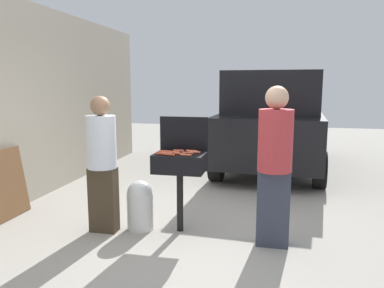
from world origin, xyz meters
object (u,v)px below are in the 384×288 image
object	(u,v)px
bbq_grill	(180,165)
person_left	(102,159)
leaning_board	(2,186)
hot_dog_11	(161,154)
hot_dog_8	(192,151)
hot_dog_5	(180,154)
hot_dog_2	(174,153)
hot_dog_7	(188,153)
hot_dog_9	(163,153)
hot_dog_3	(191,151)
hot_dog_10	(179,151)
hot_dog_6	(164,152)
hot_dog_4	(195,152)
propane_tank	(140,204)
person_right	(275,161)
parked_minivan	(273,120)
hot_dog_13	(178,151)
hot_dog_1	(186,155)
hot_dog_14	(174,152)
hot_dog_15	(169,155)
hot_dog_12	(166,151)
hot_dog_0	(167,153)

from	to	relation	value
bbq_grill	person_left	size ratio (longest dim) A/B	0.59
leaning_board	hot_dog_11	bearing A→B (deg)	-0.17
hot_dog_8	hot_dog_11	bearing A→B (deg)	-144.84
bbq_grill	hot_dog_5	xyz separation A→B (m)	(0.02, -0.09, 0.16)
hot_dog_2	hot_dog_7	bearing A→B (deg)	10.63
hot_dog_8	hot_dog_9	size ratio (longest dim) A/B	1.00
hot_dog_3	hot_dog_7	bearing A→B (deg)	-91.15
hot_dog_10	leaning_board	distance (m)	2.40
hot_dog_6	hot_dog_3	bearing A→B (deg)	23.39
hot_dog_4	propane_tank	world-z (taller)	hot_dog_4
hot_dog_3	hot_dog_5	size ratio (longest dim) A/B	1.00
hot_dog_6	person_left	distance (m)	0.74
leaning_board	person_right	bearing A→B (deg)	-1.00
hot_dog_3	parked_minivan	distance (m)	3.89
person_right	parked_minivan	world-z (taller)	parked_minivan
hot_dog_4	hot_dog_13	size ratio (longest dim) A/B	1.00
hot_dog_1	hot_dog_8	bearing A→B (deg)	83.83
hot_dog_11	hot_dog_14	distance (m)	0.19
hot_dog_6	hot_dog_15	xyz separation A→B (m)	(0.11, -0.17, 0.00)
hot_dog_15	hot_dog_9	bearing A→B (deg)	135.23
parked_minivan	hot_dog_6	bearing A→B (deg)	75.62
hot_dog_4	hot_dog_7	distance (m)	0.09
hot_dog_5	person_right	size ratio (longest dim) A/B	0.07
hot_dog_2	hot_dog_14	size ratio (longest dim) A/B	1.00
hot_dog_10	hot_dog_14	world-z (taller)	same
hot_dog_3	hot_dog_11	world-z (taller)	same
hot_dog_3	person_left	xyz separation A→B (m)	(-1.01, -0.33, -0.08)
bbq_grill	hot_dog_11	xyz separation A→B (m)	(-0.19, -0.14, 0.16)
hot_dog_13	person_left	world-z (taller)	person_left
hot_dog_15	hot_dog_8	bearing A→B (deg)	50.37
person_right	leaning_board	xyz separation A→B (m)	(-3.47, 0.06, -0.49)
person_left	hot_dog_3	bearing A→B (deg)	28.55
hot_dog_5	hot_dog_15	xyz separation A→B (m)	(-0.10, -0.08, 0.00)
hot_dog_7	person_right	distance (m)	1.01
hot_dog_4	hot_dog_11	distance (m)	0.41
hot_dog_13	hot_dog_7	bearing A→B (deg)	-41.83
person_right	hot_dog_6	bearing A→B (deg)	-1.10
hot_dog_9	person_left	bearing A→B (deg)	-168.59
hot_dog_13	hot_dog_12	bearing A→B (deg)	-149.76
person_right	hot_dog_11	bearing A→B (deg)	4.83
bbq_grill	hot_dog_6	xyz separation A→B (m)	(-0.19, -0.00, 0.16)
propane_tank	hot_dog_13	bearing A→B (deg)	21.56
hot_dog_1	person_left	xyz separation A→B (m)	(-1.01, -0.06, -0.08)
hot_dog_11	hot_dog_15	xyz separation A→B (m)	(0.11, -0.03, 0.00)
hot_dog_0	hot_dog_13	distance (m)	0.24
hot_dog_8	hot_dog_14	size ratio (longest dim) A/B	1.00
hot_dog_6	hot_dog_1	bearing A→B (deg)	-25.75
hot_dog_2	hot_dog_9	distance (m)	0.14
hot_dog_10	hot_dog_15	xyz separation A→B (m)	(-0.05, -0.26, 0.00)
hot_dog_1	hot_dog_12	distance (m)	0.35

